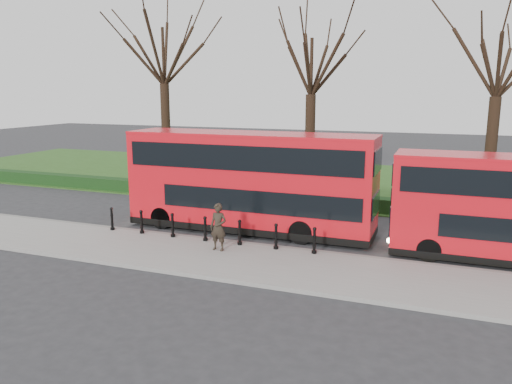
% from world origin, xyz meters
% --- Properties ---
extents(ground, '(120.00, 120.00, 0.00)m').
position_xyz_m(ground, '(0.00, 0.00, 0.00)').
color(ground, '#28282B').
rests_on(ground, ground).
extents(pavement, '(60.00, 4.00, 0.15)m').
position_xyz_m(pavement, '(0.00, -3.00, 0.07)').
color(pavement, gray).
rests_on(pavement, ground).
extents(kerb, '(60.00, 0.25, 0.16)m').
position_xyz_m(kerb, '(0.00, -1.00, 0.07)').
color(kerb, slate).
rests_on(kerb, ground).
extents(grass_verge, '(60.00, 18.00, 0.06)m').
position_xyz_m(grass_verge, '(0.00, 15.00, 0.03)').
color(grass_verge, '#294B19').
rests_on(grass_verge, ground).
extents(hedge, '(60.00, 0.90, 0.80)m').
position_xyz_m(hedge, '(0.00, 6.80, 0.40)').
color(hedge, black).
rests_on(hedge, ground).
extents(yellow_line_outer, '(60.00, 0.10, 0.01)m').
position_xyz_m(yellow_line_outer, '(0.00, -0.70, 0.01)').
color(yellow_line_outer, yellow).
rests_on(yellow_line_outer, ground).
extents(yellow_line_inner, '(60.00, 0.10, 0.01)m').
position_xyz_m(yellow_line_inner, '(0.00, -0.50, 0.01)').
color(yellow_line_inner, yellow).
rests_on(yellow_line_inner, ground).
extents(tree_left, '(7.88, 7.88, 12.32)m').
position_xyz_m(tree_left, '(-8.00, 10.00, 8.96)').
color(tree_left, black).
rests_on(tree_left, ground).
extents(tree_mid, '(7.12, 7.12, 11.12)m').
position_xyz_m(tree_mid, '(2.00, 10.00, 8.08)').
color(tree_mid, black).
rests_on(tree_mid, ground).
extents(tree_right, '(7.01, 7.01, 10.96)m').
position_xyz_m(tree_right, '(12.00, 10.00, 7.96)').
color(tree_right, black).
rests_on(tree_right, ground).
extents(bollard_row, '(9.53, 0.15, 1.00)m').
position_xyz_m(bollard_row, '(0.55, -1.35, 0.65)').
color(bollard_row, black).
rests_on(bollard_row, pavement).
extents(bus_lead, '(11.29, 2.59, 4.49)m').
position_xyz_m(bus_lead, '(1.53, 1.23, 2.26)').
color(bus_lead, red).
rests_on(bus_lead, ground).
extents(pedestrian, '(0.71, 0.48, 1.88)m').
position_xyz_m(pedestrian, '(1.60, -2.29, 1.09)').
color(pedestrian, '#2C241B').
rests_on(pedestrian, pavement).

